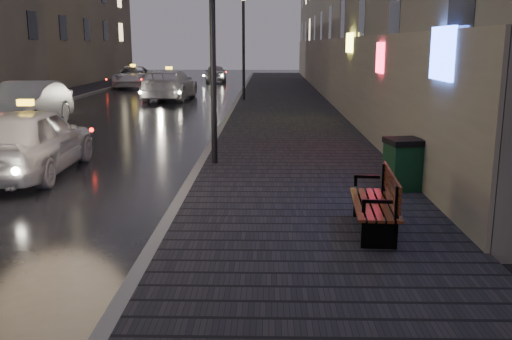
{
  "coord_description": "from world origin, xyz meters",
  "views": [
    {
      "loc": [
        3.16,
        -7.45,
        2.96
      ],
      "look_at": [
        2.94,
        2.06,
        0.85
      ],
      "focal_mm": 40.0,
      "sensor_mm": 36.0,
      "label": 1
    }
  ],
  "objects_px": {
    "lamp_far": "(243,33)",
    "car_left_mid": "(27,105)",
    "bench": "(379,202)",
    "car_far": "(216,73)",
    "lamp_near": "(212,20)",
    "taxi_mid": "(169,84)",
    "taxi_far": "(133,77)",
    "taxi_near": "(29,141)",
    "trash_bin": "(403,164)"
  },
  "relations": [
    {
      "from": "taxi_near",
      "to": "car_far",
      "type": "relative_size",
      "value": 1.18
    },
    {
      "from": "lamp_far",
      "to": "lamp_near",
      "type": "bearing_deg",
      "value": -90.0
    },
    {
      "from": "taxi_mid",
      "to": "taxi_far",
      "type": "distance_m",
      "value": 9.87
    },
    {
      "from": "taxi_near",
      "to": "taxi_far",
      "type": "bearing_deg",
      "value": -83.34
    },
    {
      "from": "bench",
      "to": "car_far",
      "type": "relative_size",
      "value": 0.47
    },
    {
      "from": "lamp_near",
      "to": "car_far",
      "type": "height_order",
      "value": "lamp_near"
    },
    {
      "from": "lamp_far",
      "to": "taxi_far",
      "type": "xyz_separation_m",
      "value": [
        -8.16,
        10.45,
        -2.77
      ]
    },
    {
      "from": "trash_bin",
      "to": "taxi_mid",
      "type": "height_order",
      "value": "taxi_mid"
    },
    {
      "from": "taxi_mid",
      "to": "car_far",
      "type": "relative_size",
      "value": 1.41
    },
    {
      "from": "bench",
      "to": "lamp_far",
      "type": "bearing_deg",
      "value": 102.25
    },
    {
      "from": "car_left_mid",
      "to": "lamp_far",
      "type": "bearing_deg",
      "value": 50.66
    },
    {
      "from": "car_far",
      "to": "taxi_near",
      "type": "bearing_deg",
      "value": 81.03
    },
    {
      "from": "car_left_mid",
      "to": "bench",
      "type": "bearing_deg",
      "value": -49.18
    },
    {
      "from": "bench",
      "to": "car_far",
      "type": "xyz_separation_m",
      "value": [
        -5.92,
        37.04,
        0.06
      ]
    },
    {
      "from": "trash_bin",
      "to": "car_far",
      "type": "relative_size",
      "value": 0.25
    },
    {
      "from": "lamp_far",
      "to": "car_left_mid",
      "type": "distance_m",
      "value": 12.05
    },
    {
      "from": "taxi_mid",
      "to": "car_far",
      "type": "distance_m",
      "value": 14.54
    },
    {
      "from": "lamp_near",
      "to": "car_left_mid",
      "type": "xyz_separation_m",
      "value": [
        -7.42,
        6.89,
        -2.67
      ]
    },
    {
      "from": "lamp_far",
      "to": "bench",
      "type": "bearing_deg",
      "value": -81.94
    },
    {
      "from": "bench",
      "to": "taxi_near",
      "type": "height_order",
      "value": "taxi_near"
    },
    {
      "from": "bench",
      "to": "taxi_far",
      "type": "bearing_deg",
      "value": 113.65
    },
    {
      "from": "car_left_mid",
      "to": "taxi_mid",
      "type": "relative_size",
      "value": 0.88
    },
    {
      "from": "taxi_mid",
      "to": "car_far",
      "type": "bearing_deg",
      "value": -91.64
    },
    {
      "from": "lamp_far",
      "to": "taxi_near",
      "type": "xyz_separation_m",
      "value": [
        -4.18,
        -16.74,
        -2.69
      ]
    },
    {
      "from": "lamp_near",
      "to": "bench",
      "type": "distance_m",
      "value": 6.56
    },
    {
      "from": "lamp_near",
      "to": "taxi_far",
      "type": "xyz_separation_m",
      "value": [
        -8.16,
        26.45,
        -2.77
      ]
    },
    {
      "from": "lamp_near",
      "to": "taxi_mid",
      "type": "distance_m",
      "value": 18.13
    },
    {
      "from": "trash_bin",
      "to": "taxi_near",
      "type": "relative_size",
      "value": 0.21
    },
    {
      "from": "taxi_near",
      "to": "trash_bin",
      "type": "bearing_deg",
      "value": 166.51
    },
    {
      "from": "lamp_near",
      "to": "car_far",
      "type": "bearing_deg",
      "value": 95.24
    },
    {
      "from": "lamp_far",
      "to": "taxi_near",
      "type": "relative_size",
      "value": 1.12
    },
    {
      "from": "lamp_far",
      "to": "car_left_mid",
      "type": "relative_size",
      "value": 1.06
    },
    {
      "from": "car_left_mid",
      "to": "taxi_mid",
      "type": "bearing_deg",
      "value": 72.3
    },
    {
      "from": "lamp_near",
      "to": "car_left_mid",
      "type": "height_order",
      "value": "lamp_near"
    },
    {
      "from": "lamp_far",
      "to": "trash_bin",
      "type": "relative_size",
      "value": 5.24
    },
    {
      "from": "taxi_mid",
      "to": "taxi_far",
      "type": "height_order",
      "value": "taxi_mid"
    },
    {
      "from": "car_left_mid",
      "to": "taxi_far",
      "type": "height_order",
      "value": "car_left_mid"
    },
    {
      "from": "taxi_mid",
      "to": "bench",
      "type": "bearing_deg",
      "value": 110.31
    },
    {
      "from": "lamp_near",
      "to": "lamp_far",
      "type": "distance_m",
      "value": 16.0
    },
    {
      "from": "lamp_near",
      "to": "trash_bin",
      "type": "height_order",
      "value": "lamp_near"
    },
    {
      "from": "car_left_mid",
      "to": "taxi_far",
      "type": "distance_m",
      "value": 19.58
    },
    {
      "from": "taxi_mid",
      "to": "lamp_far",
      "type": "bearing_deg",
      "value": 163.17
    },
    {
      "from": "car_left_mid",
      "to": "taxi_mid",
      "type": "height_order",
      "value": "car_left_mid"
    },
    {
      "from": "lamp_near",
      "to": "taxi_mid",
      "type": "height_order",
      "value": "lamp_near"
    },
    {
      "from": "car_far",
      "to": "car_left_mid",
      "type": "bearing_deg",
      "value": 73.05
    },
    {
      "from": "taxi_far",
      "to": "car_far",
      "type": "height_order",
      "value": "taxi_far"
    },
    {
      "from": "trash_bin",
      "to": "taxi_near",
      "type": "bearing_deg",
      "value": 156.87
    },
    {
      "from": "trash_bin",
      "to": "taxi_far",
      "type": "height_order",
      "value": "taxi_far"
    },
    {
      "from": "taxi_far",
      "to": "bench",
      "type": "bearing_deg",
      "value": -76.63
    },
    {
      "from": "taxi_near",
      "to": "taxi_mid",
      "type": "distance_m",
      "value": 18.2
    }
  ]
}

